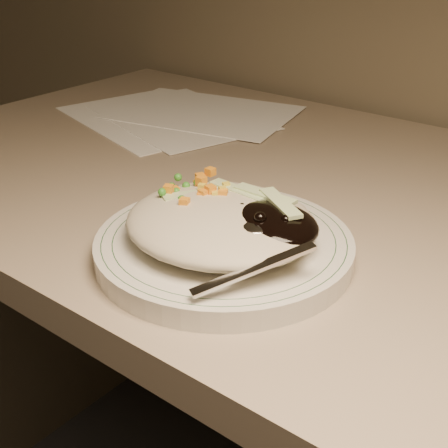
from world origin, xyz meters
The scene contains 5 objects.
desk centered at (0.00, 1.38, 0.54)m, with size 1.40×0.70×0.74m.
plate centered at (-0.05, 1.19, 0.75)m, with size 0.26×0.26×0.02m, color silver.
plate_rim centered at (-0.05, 1.19, 0.76)m, with size 0.24×0.24×0.00m.
meal centered at (-0.04, 1.19, 0.78)m, with size 0.21×0.19×0.05m.
papers centered at (-0.41, 1.51, 0.74)m, with size 0.39×0.35×0.00m.
Camera 1 is at (0.29, 0.76, 1.05)m, focal length 50.00 mm.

